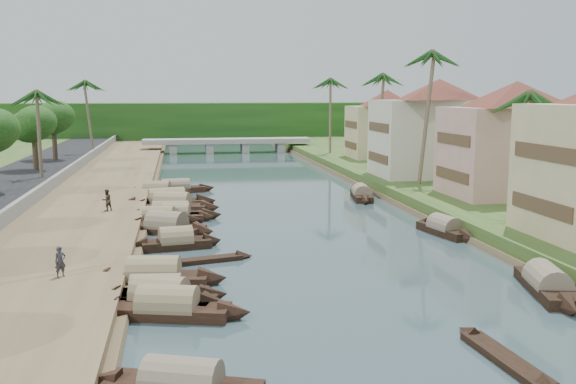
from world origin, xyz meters
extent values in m
plane|color=#33474D|center=(0.00, 0.00, 0.00)|extent=(220.00, 220.00, 0.00)
cube|color=brown|center=(-16.00, 20.00, 0.40)|extent=(10.00, 180.00, 0.80)
cube|color=#2E4F1F|center=(19.00, 20.00, 0.60)|extent=(16.00, 180.00, 1.20)
cube|color=gray|center=(-20.20, 20.00, 1.35)|extent=(0.40, 180.00, 1.10)
cube|color=#153B10|center=(0.00, 95.00, 4.00)|extent=(120.00, 4.00, 8.00)
cube|color=#153B10|center=(0.00, 100.00, 4.00)|extent=(120.00, 4.00, 8.00)
cube|color=#153B10|center=(0.00, 105.00, 4.00)|extent=(120.00, 4.00, 8.00)
cube|color=gray|center=(0.00, 72.00, 2.00)|extent=(28.00, 4.00, 0.80)
cube|color=gray|center=(-9.00, 72.00, 0.90)|extent=(1.20, 3.50, 1.80)
cube|color=gray|center=(-3.00, 72.00, 0.90)|extent=(1.20, 3.50, 1.80)
cube|color=gray|center=(3.00, 72.00, 0.90)|extent=(1.20, 3.50, 1.80)
cube|color=gray|center=(9.00, 72.00, 0.90)|extent=(1.20, 3.50, 1.80)
cube|color=#4E3924|center=(12.95, -2.00, 3.20)|extent=(0.10, 6.40, 0.90)
cube|color=#4E3924|center=(12.95, -2.00, 6.40)|extent=(0.10, 6.40, 0.90)
cube|color=#CB998F|center=(20.00, 14.00, 4.95)|extent=(11.00, 8.00, 7.50)
pyramid|color=brown|center=(20.00, 14.00, 9.80)|extent=(14.11, 14.11, 2.20)
cube|color=#4E3924|center=(14.45, 14.00, 3.08)|extent=(0.10, 6.40, 0.90)
cube|color=#4E3924|center=(14.45, 14.00, 6.08)|extent=(0.10, 6.40, 0.90)
cube|color=beige|center=(19.00, 28.00, 5.20)|extent=(13.00, 8.00, 8.00)
pyramid|color=brown|center=(19.00, 28.00, 10.30)|extent=(15.59, 15.59, 2.20)
cube|color=#4E3924|center=(12.45, 28.00, 3.20)|extent=(0.10, 6.40, 0.90)
cube|color=#4E3924|center=(12.45, 28.00, 6.40)|extent=(0.10, 6.40, 0.90)
cube|color=#D3B98D|center=(20.00, 48.00, 4.70)|extent=(10.00, 7.00, 7.00)
pyramid|color=brown|center=(20.00, 48.00, 9.30)|extent=(12.62, 12.62, 2.20)
cube|color=#4E3924|center=(14.95, 48.00, 2.95)|extent=(0.10, 5.60, 0.90)
cube|color=#4E3924|center=(14.95, 48.00, 5.75)|extent=(0.10, 5.60, 0.90)
cone|color=black|center=(-10.99, -15.61, 0.28)|extent=(1.90, 1.88, 1.62)
cylinder|color=gray|center=(-8.29, -16.62, 0.58)|extent=(4.30, 2.96, 1.68)
cube|color=black|center=(-9.22, -7.31, 0.20)|extent=(5.38, 3.56, 0.70)
cone|color=black|center=(-6.60, -8.35, 0.28)|extent=(1.98, 2.06, 1.79)
cone|color=black|center=(-11.83, -6.26, 0.28)|extent=(1.98, 2.06, 1.79)
cylinder|color=#877256|center=(-9.22, -7.31, 0.58)|extent=(4.30, 3.19, 1.88)
cube|color=black|center=(-8.84, -8.65, 0.20)|extent=(5.73, 3.11, 0.70)
cone|color=black|center=(-5.91, -9.46, 0.28)|extent=(1.92, 1.90, 1.71)
cone|color=black|center=(-11.77, -7.84, 0.28)|extent=(1.92, 1.90, 1.71)
cylinder|color=#877256|center=(-8.84, -8.65, 0.58)|extent=(4.51, 2.83, 1.78)
cube|color=black|center=(-9.42, -6.51, 0.20)|extent=(5.10, 2.06, 0.70)
cone|color=black|center=(-6.67, -6.77, 0.28)|extent=(1.56, 1.56, 1.59)
cone|color=black|center=(-12.17, -6.24, 0.28)|extent=(1.56, 1.56, 1.59)
cylinder|color=gray|center=(-9.42, -6.51, 0.58)|extent=(3.94, 2.01, 1.65)
cube|color=black|center=(-9.62, -3.57, 0.20)|extent=(5.77, 2.68, 0.70)
cone|color=black|center=(-6.57, -4.03, 0.28)|extent=(1.84, 1.91, 1.87)
cone|color=black|center=(-12.67, -3.12, 0.28)|extent=(1.84, 1.91, 1.87)
cylinder|color=#877256|center=(-9.62, -3.57, 0.58)|extent=(4.49, 2.56, 1.96)
cube|color=black|center=(-8.50, 4.35, 0.20)|extent=(4.57, 2.33, 0.70)
cone|color=black|center=(-6.11, 4.72, 0.28)|extent=(1.51, 1.69, 1.65)
cone|color=black|center=(-10.90, 3.98, 0.28)|extent=(1.51, 1.69, 1.65)
cylinder|color=#877256|center=(-8.50, 4.35, 0.58)|extent=(3.56, 2.24, 1.75)
cube|color=black|center=(-9.16, 9.26, 0.20)|extent=(5.71, 4.36, 0.70)
cone|color=black|center=(-6.52, 7.79, 0.28)|extent=(2.25, 2.31, 1.93)
cone|color=black|center=(-11.80, 10.74, 0.28)|extent=(2.25, 2.31, 1.93)
cylinder|color=gray|center=(-9.16, 9.26, 0.58)|extent=(4.62, 3.80, 2.03)
cube|color=black|center=(-9.80, 12.68, 0.20)|extent=(5.02, 2.44, 0.70)
cone|color=black|center=(-7.18, 12.15, 0.28)|extent=(1.63, 1.61, 1.52)
cone|color=black|center=(-12.42, 13.22, 0.28)|extent=(1.63, 1.61, 1.52)
cylinder|color=#877256|center=(-9.80, 12.68, 0.58)|extent=(3.92, 2.28, 1.58)
cube|color=black|center=(-8.48, 13.51, 0.20)|extent=(4.54, 2.30, 0.70)
cone|color=black|center=(-6.10, 13.11, 0.28)|extent=(1.50, 1.64, 1.59)
cone|color=black|center=(-10.86, 13.90, 0.28)|extent=(1.50, 1.64, 1.59)
cylinder|color=#877256|center=(-8.48, 13.51, 0.58)|extent=(3.54, 2.20, 1.68)
cube|color=black|center=(-8.90, 14.20, 0.20)|extent=(6.06, 2.38, 0.70)
cone|color=black|center=(-5.64, 13.85, 0.28)|extent=(1.84, 1.75, 1.77)
cone|color=black|center=(-12.17, 14.55, 0.28)|extent=(1.84, 1.75, 1.77)
cylinder|color=gray|center=(-8.90, 14.20, 0.58)|extent=(4.68, 2.30, 1.83)
cube|color=black|center=(-8.81, 18.18, 0.20)|extent=(6.33, 3.56, 0.70)
cone|color=black|center=(-5.60, 17.26, 0.28)|extent=(2.16, 2.19, 1.97)
cone|color=black|center=(-12.03, 19.10, 0.28)|extent=(2.16, 2.19, 1.97)
cylinder|color=#877256|center=(-8.81, 18.18, 0.58)|extent=(4.99, 3.24, 2.05)
cube|color=black|center=(-9.31, 19.96, 0.20)|extent=(6.72, 3.15, 0.70)
cone|color=black|center=(-5.76, 20.49, 0.28)|extent=(2.15, 2.25, 2.20)
cone|color=black|center=(-12.87, 19.43, 0.28)|extent=(2.15, 2.25, 2.20)
cylinder|color=#877256|center=(-9.31, 19.96, 0.58)|extent=(5.23, 3.01, 2.31)
cube|color=black|center=(-8.55, 28.42, 0.20)|extent=(6.00, 2.34, 0.70)
cone|color=black|center=(-5.33, 28.82, 0.28)|extent=(1.82, 1.66, 1.65)
cone|color=black|center=(-11.77, 28.01, 0.28)|extent=(1.82, 1.66, 1.65)
cylinder|color=gray|center=(-8.55, 28.42, 0.58)|extent=(4.64, 2.23, 1.69)
cube|color=black|center=(-10.32, 26.73, 0.20)|extent=(5.46, 2.83, 0.70)
cone|color=black|center=(-7.50, 26.07, 0.28)|extent=(1.81, 1.83, 1.69)
cone|color=black|center=(-13.14, 27.39, 0.28)|extent=(1.81, 1.83, 1.69)
cylinder|color=#877256|center=(-10.32, 26.73, 0.58)|extent=(4.28, 2.62, 1.76)
cube|color=black|center=(9.72, -8.25, 0.20)|extent=(3.05, 6.13, 0.70)
cone|color=black|center=(10.51, -5.07, 0.28)|extent=(1.87, 1.99, 1.70)
cone|color=black|center=(8.93, -11.43, 0.28)|extent=(1.87, 1.99, 1.70)
cylinder|color=gray|center=(9.72, -8.25, 0.58)|extent=(2.78, 4.80, 1.74)
cube|color=black|center=(10.19, 5.30, 0.20)|extent=(2.53, 5.20, 0.70)
cone|color=black|center=(9.65, 8.01, 0.28)|extent=(1.68, 1.68, 1.58)
cone|color=black|center=(10.73, 2.58, 0.28)|extent=(1.68, 1.68, 1.58)
cylinder|color=gray|center=(10.19, 5.30, 0.58)|extent=(2.36, 4.06, 1.65)
cube|color=black|center=(8.81, 21.45, 0.20)|extent=(2.47, 5.73, 0.70)
cone|color=black|center=(9.32, 24.49, 0.28)|extent=(1.66, 1.78, 1.61)
cone|color=black|center=(8.31, 18.42, 0.28)|extent=(1.66, 1.78, 1.61)
cylinder|color=gray|center=(8.81, 21.45, 0.58)|extent=(2.32, 4.45, 1.65)
cube|color=black|center=(3.48, -15.69, 0.10)|extent=(1.27, 5.04, 0.35)
cone|color=black|center=(3.28, -12.89, 0.10)|extent=(1.00, 1.31, 0.91)
cube|color=black|center=(-6.61, 0.59, 0.10)|extent=(4.12, 1.83, 0.35)
cone|color=black|center=(-4.42, 1.13, 0.10)|extent=(1.19, 1.11, 0.89)
cone|color=black|center=(-8.80, 0.05, 0.10)|extent=(1.19, 1.11, 0.89)
cube|color=black|center=(-7.66, 21.34, 0.10)|extent=(3.93, 1.87, 0.35)
cone|color=black|center=(-5.58, 20.71, 0.10)|extent=(1.15, 1.02, 0.78)
cone|color=black|center=(-9.75, 21.98, 0.10)|extent=(1.15, 1.02, 0.78)
cylinder|color=#75604E|center=(16.00, 5.48, 5.55)|extent=(0.77, 0.36, 8.71)
sphere|color=#194316|center=(16.00, 5.48, 9.73)|extent=(3.20, 3.20, 3.20)
cylinder|color=#75604E|center=(15.00, 22.10, 7.53)|extent=(1.47, 0.36, 12.64)
sphere|color=#194316|center=(15.00, 22.10, 13.61)|extent=(3.20, 3.20, 3.20)
cylinder|color=#75604E|center=(16.00, 39.21, 6.71)|extent=(1.11, 0.36, 11.02)
sphere|color=#194316|center=(16.00, 39.21, 12.00)|extent=(3.20, 3.20, 3.20)
cylinder|color=#75604E|center=(-22.00, 31.73, 5.73)|extent=(0.41, 0.36, 8.66)
sphere|color=#194316|center=(-22.00, 31.73, 9.88)|extent=(3.20, 3.20, 3.20)
cylinder|color=#75604E|center=(14.00, 55.94, 6.62)|extent=(0.39, 0.36, 10.84)
sphere|color=#194316|center=(14.00, 55.94, 11.82)|extent=(3.20, 3.20, 3.20)
cylinder|color=#75604E|center=(-20.50, 59.74, 6.54)|extent=(1.23, 0.36, 10.27)
sphere|color=#194316|center=(-20.50, 59.74, 11.47)|extent=(3.20, 3.20, 3.20)
cylinder|color=#493929|center=(-24.00, 38.95, 3.11)|extent=(0.60, 0.60, 3.49)
ellipsoid|color=#153B10|center=(-24.00, 38.95, 6.45)|extent=(4.49, 4.49, 3.69)
cylinder|color=#493929|center=(-24.00, 50.69, 3.21)|extent=(0.60, 0.60, 3.70)
ellipsoid|color=#153B10|center=(-24.00, 50.69, 6.74)|extent=(4.81, 4.81, 3.96)
cylinder|color=#493929|center=(24.00, 31.13, 2.80)|extent=(0.60, 0.60, 3.28)
ellipsoid|color=#153B10|center=(24.00, 31.13, 5.94)|extent=(4.48, 4.48, 3.68)
imported|color=#2B2B34|center=(-14.12, -4.07, 1.57)|extent=(0.67, 0.61, 1.55)
imported|color=#393228|center=(-13.79, 14.41, 1.65)|extent=(1.05, 1.02, 1.70)
camera|label=1|loc=(-8.22, -36.43, 9.78)|focal=40.00mm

